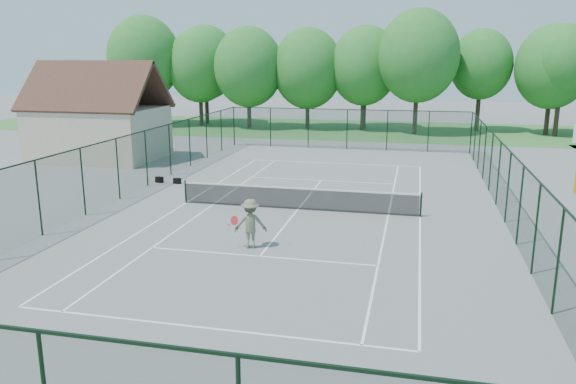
# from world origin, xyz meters

# --- Properties ---
(ground) EXTENTS (140.00, 140.00, 0.00)m
(ground) POSITION_xyz_m (0.00, 0.00, 0.00)
(ground) COLOR slate
(ground) RESTS_ON ground
(grass_far) EXTENTS (80.00, 16.00, 0.01)m
(grass_far) POSITION_xyz_m (0.00, 30.00, 0.01)
(grass_far) COLOR #3C7837
(grass_far) RESTS_ON ground
(court_lines) EXTENTS (11.05, 23.85, 0.01)m
(court_lines) POSITION_xyz_m (0.00, 0.00, 0.00)
(court_lines) COLOR white
(court_lines) RESTS_ON ground
(tennis_net) EXTENTS (11.08, 0.08, 1.10)m
(tennis_net) POSITION_xyz_m (0.00, 0.00, 0.58)
(tennis_net) COLOR black
(tennis_net) RESTS_ON ground
(fence_enclosure) EXTENTS (18.05, 36.05, 3.02)m
(fence_enclosure) POSITION_xyz_m (0.00, 0.00, 1.56)
(fence_enclosure) COLOR #1A3B25
(fence_enclosure) RESTS_ON ground
(utility_building) EXTENTS (8.60, 6.27, 6.63)m
(utility_building) POSITION_xyz_m (-16.00, 10.00, 3.12)
(utility_building) COLOR beige
(utility_building) RESTS_ON ground
(tree_line_far) EXTENTS (39.40, 6.40, 9.70)m
(tree_line_far) POSITION_xyz_m (0.00, 30.00, 5.99)
(tree_line_far) COLOR #3C2B1F
(tree_line_far) RESTS_ON ground
(sports_bag_a) EXTENTS (0.45, 0.33, 0.33)m
(sports_bag_a) POSITION_xyz_m (-8.73, 3.88, 0.16)
(sports_bag_a) COLOR black
(sports_bag_a) RESTS_ON ground
(sports_bag_b) EXTENTS (0.41, 0.26, 0.30)m
(sports_bag_b) POSITION_xyz_m (-7.65, 3.84, 0.15)
(sports_bag_b) COLOR black
(sports_bag_b) RESTS_ON ground
(tennis_player) EXTENTS (1.93, 0.96, 1.83)m
(tennis_player) POSITION_xyz_m (-0.59, -5.55, 0.91)
(tennis_player) COLOR #666A4E
(tennis_player) RESTS_ON ground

